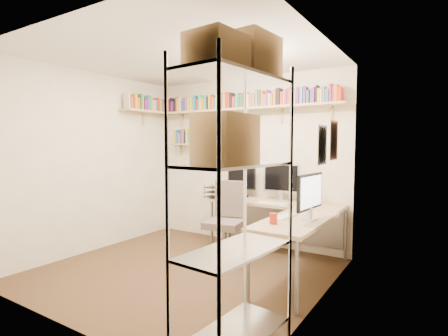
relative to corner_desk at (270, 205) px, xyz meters
The scene contains 6 objects.
ground 1.38m from the corner_desk, 124.67° to the right, with size 3.20×3.20×0.00m, color #3F261B.
room_shell 1.45m from the corner_desk, 124.52° to the right, with size 3.24×3.04×2.52m.
wall_shelves 1.74m from the corner_desk, 163.35° to the left, with size 3.12×1.09×0.80m.
corner_desk is the anchor object (origin of this frame).
office_chair 0.65m from the corner_desk, 139.70° to the right, with size 0.54×0.55×1.02m.
wire_rack 2.39m from the corner_desk, 71.79° to the right, with size 0.52×0.93×2.28m.
Camera 1 is at (2.58, -3.16, 1.51)m, focal length 28.00 mm.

